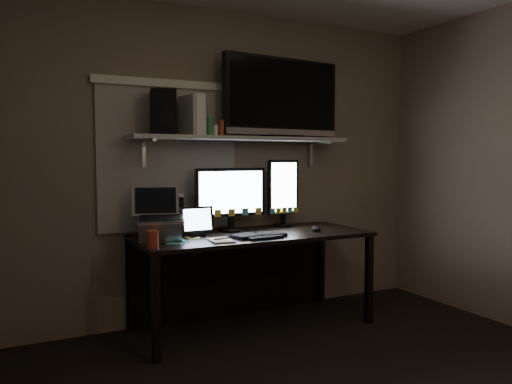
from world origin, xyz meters
TOP-DOWN VIEW (x-y plane):
  - back_wall at (0.00, 1.80)m, footprint 3.60×0.00m
  - window_blinds at (-0.55, 1.79)m, footprint 1.10×0.02m
  - desk at (0.00, 1.55)m, footprint 1.80×0.75m
  - wall_shelf at (0.00, 1.62)m, footprint 1.80×0.35m
  - monitor_landscape at (-0.10, 1.62)m, footprint 0.59×0.07m
  - monitor_portrait at (0.41, 1.67)m, footprint 0.29×0.06m
  - keyboard at (-0.04, 1.26)m, footprint 0.43×0.20m
  - mouse at (0.50, 1.31)m, footprint 0.08×0.12m
  - notepad at (-0.36, 1.21)m, footprint 0.17×0.23m
  - tablet at (-0.43, 1.50)m, footprint 0.26×0.11m
  - file_sorter at (-0.60, 1.69)m, footprint 0.24×0.12m
  - laptop at (-0.72, 1.45)m, footprint 0.40×0.35m
  - cup at (-0.85, 1.18)m, footprint 0.09×0.09m
  - sticky_notes at (-0.57, 1.37)m, footprint 0.36×0.29m
  - tv at (0.39, 1.66)m, footprint 1.11×0.30m
  - game_console at (-0.42, 1.62)m, footprint 0.14×0.27m
  - speaker at (-0.64, 1.64)m, footprint 0.22×0.25m
  - bottles at (-0.30, 1.56)m, footprint 0.23×0.12m

SIDE VIEW (x-z plane):
  - desk at x=0.00m, z-range 0.19..0.92m
  - sticky_notes at x=-0.57m, z-range 0.73..0.73m
  - notepad at x=-0.36m, z-range 0.73..0.74m
  - keyboard at x=-0.04m, z-range 0.73..0.76m
  - mouse at x=0.50m, z-range 0.73..0.77m
  - cup at x=-0.85m, z-range 0.73..0.84m
  - tablet at x=-0.43m, z-range 0.73..0.95m
  - file_sorter at x=-0.60m, z-range 0.73..1.03m
  - laptop at x=-0.72m, z-range 0.73..1.11m
  - monitor_landscape at x=-0.10m, z-range 0.73..1.25m
  - monitor_portrait at x=0.41m, z-range 0.73..1.30m
  - back_wall at x=0.00m, z-range -0.55..3.05m
  - window_blinds at x=-0.55m, z-range 0.75..1.85m
  - wall_shelf at x=0.00m, z-range 1.45..1.48m
  - bottles at x=-0.30m, z-range 1.48..1.62m
  - game_console at x=-0.42m, z-range 1.48..1.78m
  - speaker at x=-0.64m, z-range 1.48..1.81m
  - tv at x=0.39m, z-range 1.48..2.14m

